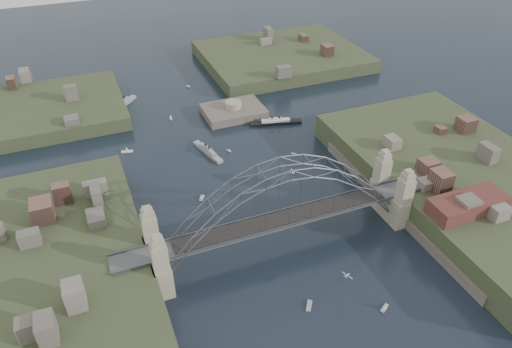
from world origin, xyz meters
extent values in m
plane|color=black|center=(0.00, 0.00, 0.00)|extent=(500.00, 500.00, 0.00)
cube|color=#4D4D4F|center=(0.00, 0.00, 8.00)|extent=(84.00, 6.00, 0.70)
cube|color=#4C5158|center=(0.00, -3.00, 8.55)|extent=(84.00, 0.25, 0.50)
cube|color=#4C5158|center=(0.00, 3.00, 8.55)|extent=(84.00, 0.25, 0.50)
cube|color=black|center=(0.00, 0.00, 8.55)|extent=(55.20, 5.20, 0.35)
cube|color=gray|center=(-31.50, -5.00, 8.85)|extent=(3.40, 3.40, 17.70)
cube|color=gray|center=(-31.50, 5.00, 8.85)|extent=(3.40, 3.40, 17.70)
cube|color=gray|center=(31.50, -5.00, 8.85)|extent=(3.40, 3.40, 17.70)
cube|color=gray|center=(31.50, 5.00, 8.85)|extent=(3.40, 3.40, 17.70)
cube|color=gray|center=(-31.50, 0.00, 4.00)|extent=(4.08, 13.80, 8.00)
cube|color=gray|center=(31.50, 0.00, 4.00)|extent=(4.08, 13.80, 8.00)
cube|color=#343E23|center=(-58.00, 0.00, 2.00)|extent=(50.00, 90.00, 12.00)
cube|color=brown|center=(-35.50, 0.00, 1.00)|extent=(6.00, 70.00, 4.00)
cube|color=#343E23|center=(58.00, 0.00, 2.00)|extent=(50.00, 90.00, 12.00)
cube|color=brown|center=(35.50, 0.00, 1.00)|extent=(6.00, 70.00, 4.00)
cube|color=#343E23|center=(-55.00, 95.00, 0.50)|extent=(60.00, 45.00, 9.00)
cube|color=#343E23|center=(50.00, 110.00, 0.75)|extent=(70.00, 55.00, 9.50)
cube|color=brown|center=(12.00, 70.00, -0.50)|extent=(22.00, 16.00, 7.00)
cylinder|color=gray|center=(12.00, 70.00, 4.20)|extent=(6.00, 6.00, 2.40)
cube|color=#592D26|center=(44.00, -14.00, 10.00)|extent=(20.00, 8.00, 4.00)
cube|color=#4D4D4F|center=(39.00, -28.00, 0.70)|extent=(4.00, 22.00, 1.40)
cube|color=#9A9FA3|center=(-4.87, 48.11, 0.34)|extent=(5.88, 15.35, 1.36)
cube|color=#9A9FA3|center=(-4.87, 48.11, 1.36)|extent=(3.63, 8.54, 1.02)
cube|color=#9A9FA3|center=(-4.87, 48.11, 2.13)|extent=(2.06, 3.99, 0.68)
cylinder|color=black|center=(-4.59, 47.07, 2.73)|extent=(0.74, 0.74, 1.36)
cylinder|color=black|center=(-5.14, 49.15, 2.73)|extent=(0.74, 0.74, 1.36)
cylinder|color=#4C5158|center=(-3.70, 43.66, 2.56)|extent=(0.14, 0.14, 3.41)
cylinder|color=#4C5158|center=(-6.04, 52.56, 2.56)|extent=(0.14, 0.14, 3.41)
cube|color=#9A9FA3|center=(-25.00, 92.94, 0.38)|extent=(11.79, 12.46, 1.51)
cube|color=#9A9FA3|center=(-25.00, 92.94, 1.51)|extent=(6.79, 7.14, 1.13)
cube|color=#9A9FA3|center=(-25.00, 92.94, 2.36)|extent=(3.40, 3.54, 0.75)
cylinder|color=black|center=(-25.72, 92.17, 3.02)|extent=(0.75, 0.75, 1.51)
cylinder|color=black|center=(-24.28, 93.71, 3.02)|extent=(0.75, 0.75, 1.51)
cylinder|color=#4C5158|center=(-28.08, 89.62, 2.83)|extent=(0.15, 0.15, 3.77)
cylinder|color=#4C5158|center=(-21.92, 96.25, 2.83)|extent=(0.15, 0.15, 3.77)
cube|color=black|center=(23.70, 57.70, 0.34)|extent=(18.78, 7.08, 1.36)
cube|color=white|center=(23.70, 57.70, 1.36)|extent=(10.46, 4.39, 1.02)
cube|color=white|center=(23.70, 57.70, 2.13)|extent=(4.88, 2.51, 0.68)
cylinder|color=black|center=(22.43, 58.02, 2.72)|extent=(0.92, 0.92, 1.36)
cylinder|color=black|center=(24.97, 57.38, 2.72)|extent=(0.92, 0.92, 1.36)
cylinder|color=#4C5158|center=(18.25, 59.08, 2.55)|extent=(0.14, 0.14, 3.41)
cylinder|color=#4C5158|center=(29.14, 56.32, 2.55)|extent=(0.14, 0.14, 3.41)
cube|color=silver|center=(6.08, -20.44, 6.25)|extent=(1.41, 0.77, 0.25)
cube|color=silver|center=(6.08, -20.44, 6.30)|extent=(1.29, 2.71, 0.05)
cube|color=silver|center=(5.42, -20.72, 6.39)|extent=(0.46, 0.87, 0.31)
cube|color=white|center=(-13.73, 25.55, 0.15)|extent=(2.24, 2.78, 0.45)
cube|color=white|center=(-13.73, 25.55, 0.55)|extent=(1.53, 1.79, 0.40)
cylinder|color=black|center=(-13.73, 25.55, 1.00)|extent=(0.16, 0.16, 0.70)
cube|color=white|center=(15.54, 27.38, 0.15)|extent=(1.97, 1.56, 0.45)
cylinder|color=#4C5158|center=(15.54, 27.38, 1.20)|extent=(0.08, 0.08, 2.20)
cone|color=silver|center=(15.54, 27.38, 1.20)|extent=(1.58, 1.51, 1.92)
cube|color=white|center=(-2.87, -20.40, 0.15)|extent=(2.65, 3.17, 0.45)
cube|color=white|center=(21.05, 36.73, 0.15)|extent=(1.83, 2.11, 0.45)
cube|color=white|center=(-29.37, 58.83, 0.15)|extent=(3.94, 2.12, 0.45)
cylinder|color=#4C5158|center=(-29.37, 58.83, 1.20)|extent=(0.08, 0.08, 2.20)
cone|color=silver|center=(-29.37, 58.83, 1.20)|extent=(1.45, 1.27, 1.92)
cube|color=white|center=(1.80, 46.43, 0.15)|extent=(1.41, 1.74, 0.45)
cube|color=white|center=(1.80, 46.43, 0.55)|extent=(0.96, 1.12, 0.40)
cylinder|color=black|center=(1.80, 46.43, 1.00)|extent=(0.16, 0.16, 0.70)
cube|color=white|center=(12.21, -27.20, 0.15)|extent=(2.70, 2.12, 0.45)
cylinder|color=#4C5158|center=(12.21, -27.20, 1.20)|extent=(0.08, 0.08, 2.20)
cone|color=silver|center=(12.21, -27.20, 1.20)|extent=(1.58, 1.50, 1.92)
cube|color=white|center=(-10.68, 75.25, 0.15)|extent=(0.62, 1.75, 0.45)
cylinder|color=#4C5158|center=(-10.68, 75.25, 1.20)|extent=(0.08, 0.08, 2.20)
cone|color=silver|center=(-10.68, 75.25, 1.20)|extent=(1.03, 1.27, 1.92)
cube|color=white|center=(28.92, 10.27, 0.15)|extent=(1.22, 2.77, 0.45)
cube|color=white|center=(28.92, 10.27, 0.55)|extent=(0.95, 1.69, 0.40)
cylinder|color=black|center=(28.92, 10.27, 1.00)|extent=(0.16, 0.16, 0.70)
cube|color=white|center=(2.66, 99.80, 0.15)|extent=(1.75, 1.74, 0.45)
cube|color=white|center=(2.66, 99.80, 0.55)|extent=(1.16, 1.15, 0.40)
cylinder|color=black|center=(2.66, 99.80, 1.00)|extent=(0.16, 0.16, 0.70)
camera|label=1|loc=(-39.84, -80.57, 84.83)|focal=33.60mm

